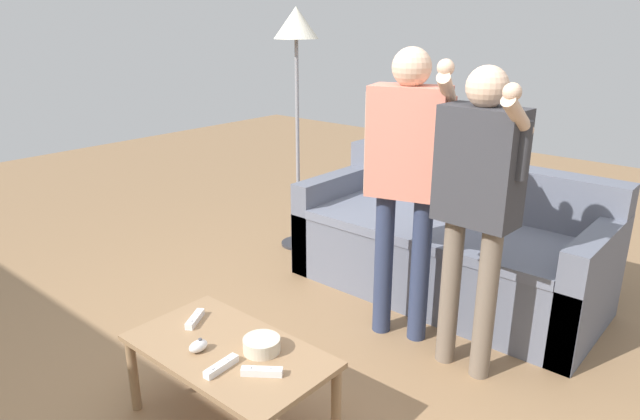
% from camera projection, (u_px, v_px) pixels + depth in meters
% --- Properties ---
extents(ground_plane, '(12.00, 12.00, 0.00)m').
position_uv_depth(ground_plane, '(281.00, 405.00, 2.65)').
color(ground_plane, '#93704C').
extents(couch, '(1.93, 0.86, 0.84)m').
position_uv_depth(couch, '(448.00, 248.00, 3.67)').
color(couch, slate).
rests_on(couch, ground).
extents(coffee_table, '(0.90, 0.50, 0.39)m').
position_uv_depth(coffee_table, '(229.00, 359.00, 2.42)').
color(coffee_table, '#997551').
rests_on(coffee_table, ground).
extents(snack_bowl, '(0.16, 0.16, 0.06)m').
position_uv_depth(snack_bowl, '(262.00, 345.00, 2.37)').
color(snack_bowl, beige).
rests_on(snack_bowl, coffee_table).
extents(game_remote_nunchuk, '(0.06, 0.09, 0.05)m').
position_uv_depth(game_remote_nunchuk, '(198.00, 346.00, 2.37)').
color(game_remote_nunchuk, white).
rests_on(game_remote_nunchuk, coffee_table).
extents(floor_lamp, '(0.32, 0.32, 1.81)m').
position_uv_depth(floor_lamp, '(296.00, 44.00, 4.04)').
color(floor_lamp, '#2D2D33').
rests_on(floor_lamp, ground).
extents(player_right, '(0.45, 0.32, 1.53)m').
position_uv_depth(player_right, '(478.00, 190.00, 2.63)').
color(player_right, '#756656').
rests_on(player_right, ground).
extents(player_center, '(0.51, 0.31, 1.60)m').
position_uv_depth(player_center, '(407.00, 164.00, 2.93)').
color(player_center, '#2D3856').
rests_on(player_center, ground).
extents(game_remote_wand_near, '(0.05, 0.17, 0.03)m').
position_uv_depth(game_remote_wand_near, '(221.00, 366.00, 2.25)').
color(game_remote_wand_near, white).
rests_on(game_remote_wand_near, coffee_table).
extents(game_remote_wand_far, '(0.11, 0.15, 0.03)m').
position_uv_depth(game_remote_wand_far, '(195.00, 319.00, 2.60)').
color(game_remote_wand_far, white).
rests_on(game_remote_wand_far, coffee_table).
extents(game_remote_wand_spare, '(0.15, 0.13, 0.03)m').
position_uv_depth(game_remote_wand_spare, '(262.00, 372.00, 2.22)').
color(game_remote_wand_spare, white).
rests_on(game_remote_wand_spare, coffee_table).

